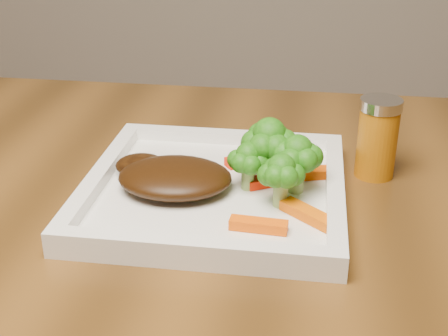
# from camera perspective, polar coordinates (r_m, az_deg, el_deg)

# --- Properties ---
(plate) EXTENTS (0.27, 0.27, 0.01)m
(plate) POSITION_cam_1_polar(r_m,az_deg,el_deg) (0.67, -0.85, -2.35)
(plate) COLOR white
(plate) RESTS_ON dining_table
(steak) EXTENTS (0.12, 0.10, 0.03)m
(steak) POSITION_cam_1_polar(r_m,az_deg,el_deg) (0.65, -4.51, -0.86)
(steak) COLOR #331B07
(steak) RESTS_ON plate
(broccoli_0) EXTENTS (0.08, 0.08, 0.07)m
(broccoli_0) POSITION_cam_1_polar(r_m,az_deg,el_deg) (0.67, 4.11, 1.58)
(broccoli_0) COLOR #2D7713
(broccoli_0) RESTS_ON plate
(broccoli_1) EXTENTS (0.08, 0.08, 0.06)m
(broccoli_1) POSITION_cam_1_polar(r_m,az_deg,el_deg) (0.65, 6.67, 0.43)
(broccoli_1) COLOR #306310
(broccoli_1) RESTS_ON plate
(broccoli_2) EXTENTS (0.06, 0.06, 0.06)m
(broccoli_2) POSITION_cam_1_polar(r_m,az_deg,el_deg) (0.62, 5.24, -1.02)
(broccoli_2) COLOR #376A11
(broccoli_2) RESTS_ON plate
(broccoli_3) EXTENTS (0.05, 0.05, 0.06)m
(broccoli_3) POSITION_cam_1_polar(r_m,az_deg,el_deg) (0.65, 2.22, 0.56)
(broccoli_3) COLOR #256A11
(broccoli_3) RESTS_ON plate
(carrot_0) EXTENTS (0.06, 0.02, 0.01)m
(carrot_0) POSITION_cam_1_polar(r_m,az_deg,el_deg) (0.59, 3.17, -5.23)
(carrot_0) COLOR #F55603
(carrot_0) RESTS_ON plate
(carrot_1) EXTENTS (0.06, 0.05, 0.01)m
(carrot_1) POSITION_cam_1_polar(r_m,az_deg,el_deg) (0.61, 7.66, -4.19)
(carrot_1) COLOR #E55F03
(carrot_1) RESTS_ON plate
(carrot_3) EXTENTS (0.07, 0.03, 0.01)m
(carrot_3) POSITION_cam_1_polar(r_m,az_deg,el_deg) (0.69, 7.81, -0.47)
(carrot_3) COLOR #CE4903
(carrot_3) RESTS_ON plate
(carrot_4) EXTENTS (0.06, 0.05, 0.01)m
(carrot_4) POSITION_cam_1_polar(r_m,az_deg,el_deg) (0.72, 2.31, 0.86)
(carrot_4) COLOR #F82204
(carrot_4) RESTS_ON plate
(carrot_6) EXTENTS (0.06, 0.04, 0.01)m
(carrot_6) POSITION_cam_1_polar(r_m,az_deg,el_deg) (0.67, 4.36, -1.09)
(carrot_6) COLOR #F62104
(carrot_6) RESTS_ON plate
(spice_shaker) EXTENTS (0.06, 0.06, 0.09)m
(spice_shaker) POSITION_cam_1_polar(r_m,az_deg,el_deg) (0.72, 13.85, 2.67)
(spice_shaker) COLOR #A85E09
(spice_shaker) RESTS_ON dining_table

